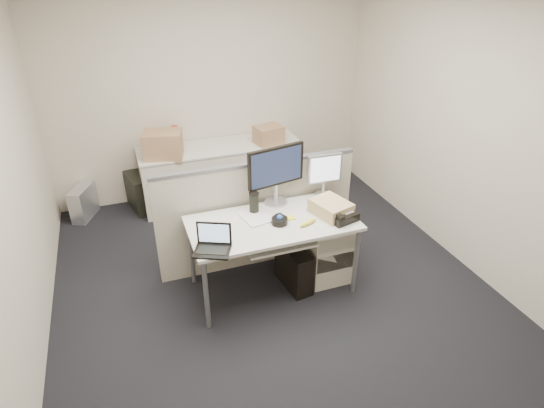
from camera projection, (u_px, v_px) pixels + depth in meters
name	position (u px, v px, depth m)	size (l,w,h in m)	color
floor	(272.00, 287.00, 4.41)	(4.00, 4.50, 0.01)	black
wall_back	(211.00, 90.00, 5.61)	(4.00, 0.02, 2.70)	beige
wall_front	(453.00, 356.00, 1.90)	(4.00, 0.02, 2.70)	beige
wall_left	(3.00, 196.00, 3.17)	(0.02, 4.50, 2.70)	beige
wall_right	(469.00, 130.00, 4.35)	(0.02, 4.50, 2.70)	beige
desk	(272.00, 228.00, 4.09)	(1.50, 0.75, 0.73)	beige
keyboard_tray	(279.00, 243.00, 3.96)	(0.62, 0.32, 0.02)	beige
drawer_pedestal	(323.00, 245.00, 4.46)	(0.40, 0.55, 0.65)	beige
cubicle_partition	(257.00, 216.00, 4.51)	(2.00, 0.06, 1.10)	#BCB39E
back_counter	(222.00, 173.00, 5.83)	(2.00, 0.60, 0.72)	beige
monitor_main	(276.00, 176.00, 4.23)	(0.58, 0.22, 0.58)	black
monitor_small	(324.00, 175.00, 4.41)	(0.35, 0.17, 0.42)	#B7B7BC
laptop	(211.00, 241.00, 3.59)	(0.29, 0.21, 0.21)	black
trackball	(280.00, 221.00, 4.02)	(0.14, 0.14, 0.06)	black
desk_phone	(342.00, 216.00, 4.07)	(0.24, 0.20, 0.08)	black
paper_stack	(255.00, 217.00, 4.12)	(0.23, 0.30, 0.01)	silver
sticky_pad	(291.00, 218.00, 4.11)	(0.07, 0.07, 0.01)	yellow
travel_mug	(254.00, 203.00, 4.16)	(0.09, 0.09, 0.19)	black
banana	(308.00, 222.00, 4.01)	(0.19, 0.05, 0.04)	#FFFD42
cellphone	(281.00, 217.00, 4.12)	(0.06, 0.11, 0.02)	black
manila_folders	(331.00, 208.00, 4.15)	(0.27, 0.35, 0.13)	tan
keyboard	(272.00, 239.00, 3.97)	(0.45, 0.16, 0.03)	black
pc_tower_desk	(294.00, 267.00, 4.33)	(0.18, 0.45, 0.42)	black
pc_tower_spare_dark	(138.00, 192.00, 5.66)	(0.19, 0.48, 0.45)	black
pc_tower_spare_silver	(83.00, 202.00, 5.49)	(0.17, 0.42, 0.39)	#B7B7BC
cardboard_box_left	(163.00, 145.00, 5.27)	(0.43, 0.33, 0.33)	#9A7551
cardboard_box_right	(269.00, 135.00, 5.67)	(0.33, 0.26, 0.24)	#9A7551
red_binder	(173.00, 140.00, 5.51)	(0.07, 0.29, 0.27)	#9B1F0D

